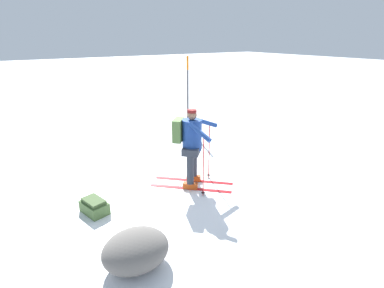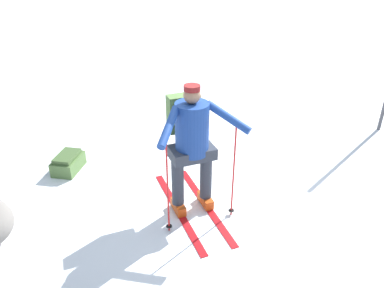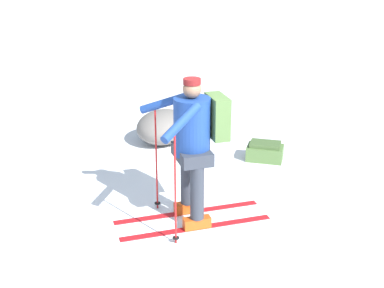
{
  "view_description": "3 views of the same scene",
  "coord_description": "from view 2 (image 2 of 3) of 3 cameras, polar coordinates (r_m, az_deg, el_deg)",
  "views": [
    {
      "loc": [
        3.36,
        5.34,
        2.99
      ],
      "look_at": [
        0.21,
        0.6,
        0.92
      ],
      "focal_mm": 28.0,
      "sensor_mm": 36.0,
      "label": 1
    },
    {
      "loc": [
        -1.37,
        4.09,
        2.96
      ],
      "look_at": [
        0.21,
        0.6,
        0.92
      ],
      "focal_mm": 35.0,
      "sensor_mm": 36.0,
      "label": 2
    },
    {
      "loc": [
        -4.45,
        -1.93,
        2.97
      ],
      "look_at": [
        0.21,
        0.6,
        0.92
      ],
      "focal_mm": 50.0,
      "sensor_mm": 36.0,
      "label": 3
    }
  ],
  "objects": [
    {
      "name": "ground_plane",
      "position": [
        5.23,
        4.78,
        -6.57
      ],
      "size": [
        80.0,
        80.0,
        0.0
      ],
      "primitive_type": "plane",
      "color": "white"
    },
    {
      "name": "skier",
      "position": [
        4.35,
        -0.14,
        0.7
      ],
      "size": [
        1.54,
        1.52,
        1.64
      ],
      "color": "red",
      "rests_on": "ground_plane"
    },
    {
      "name": "dropped_backpack",
      "position": [
        5.82,
        -18.36,
        -2.72
      ],
      "size": [
        0.44,
        0.57,
        0.27
      ],
      "color": "#4C6B38",
      "rests_on": "ground_plane"
    }
  ]
}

